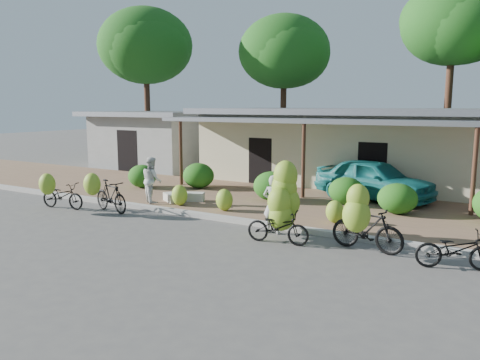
% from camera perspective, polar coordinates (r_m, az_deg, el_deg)
% --- Properties ---
extents(ground, '(100.00, 100.00, 0.00)m').
position_cam_1_polar(ground, '(12.20, -3.70, -7.44)').
color(ground, '#514F4C').
rests_on(ground, ground).
extents(sidewalk, '(60.00, 6.00, 0.12)m').
position_cam_1_polar(sidewalk, '(16.43, 6.14, -2.95)').
color(sidewalk, '#886349').
rests_on(sidewalk, ground).
extents(curb, '(60.00, 0.25, 0.15)m').
position_cam_1_polar(curb, '(13.82, 0.98, -5.13)').
color(curb, '#A8A399').
rests_on(curb, ground).
extents(shop_main, '(13.00, 8.50, 3.35)m').
position_cam_1_polar(shop_main, '(21.70, 12.71, 4.21)').
color(shop_main, beige).
rests_on(shop_main, ground).
extents(shop_grey, '(7.00, 6.00, 3.15)m').
position_cam_1_polar(shop_grey, '(27.19, -9.97, 5.00)').
color(shop_grey, '#9A9A95').
rests_on(shop_grey, ground).
extents(tree_back_left, '(5.87, 5.81, 9.45)m').
position_cam_1_polar(tree_back_left, '(30.73, -11.58, 15.87)').
color(tree_back_left, '#4C2B1E').
rests_on(tree_back_left, ground).
extents(tree_far_center, '(5.46, 5.36, 8.76)m').
position_cam_1_polar(tree_far_center, '(28.74, 5.15, 15.48)').
color(tree_far_center, '#4C2B1E').
rests_on(tree_far_center, ground).
extents(tree_center_right, '(5.18, 5.06, 9.49)m').
position_cam_1_polar(tree_center_right, '(26.80, 24.18, 17.07)').
color(tree_center_right, '#4C2B1E').
rests_on(tree_center_right, ground).
extents(hedge_0, '(1.21, 1.09, 0.94)m').
position_cam_1_polar(hedge_0, '(19.70, -11.83, 0.47)').
color(hedge_0, '#135012').
rests_on(hedge_0, sidewalk).
extents(hedge_1, '(1.32, 1.18, 1.03)m').
position_cam_1_polar(hedge_1, '(19.25, -5.08, 0.55)').
color(hedge_1, '#135012').
rests_on(hedge_1, sidewalk).
extents(hedge_2, '(1.34, 1.20, 1.04)m').
position_cam_1_polar(hedge_2, '(16.63, 3.89, -0.74)').
color(hedge_2, '#135012').
rests_on(hedge_2, sidewalk).
extents(hedge_3, '(1.21, 1.09, 0.95)m').
position_cam_1_polar(hedge_3, '(16.32, 12.83, -1.31)').
color(hedge_3, '#135012').
rests_on(hedge_3, sidewalk).
extents(hedge_4, '(1.23, 1.10, 0.96)m').
position_cam_1_polar(hedge_4, '(15.37, 18.64, -2.16)').
color(hedge_4, '#135012').
rests_on(hedge_4, sidewalk).
extents(bike_far_left, '(1.77, 1.30, 1.30)m').
position_cam_1_polar(bike_far_left, '(16.87, -21.09, -1.56)').
color(bike_far_left, black).
rests_on(bike_far_left, ground).
extents(bike_left, '(1.83, 1.32, 1.36)m').
position_cam_1_polar(bike_left, '(15.85, -15.84, -1.65)').
color(bike_left, black).
rests_on(bike_left, ground).
extents(bike_center, '(1.68, 1.22, 2.06)m').
position_cam_1_polar(bike_center, '(12.10, 5.12, -3.38)').
color(bike_center, black).
rests_on(bike_center, ground).
extents(bike_right, '(1.86, 1.29, 1.71)m').
position_cam_1_polar(bike_right, '(11.43, 14.90, -5.12)').
color(bike_right, black).
rests_on(bike_right, ground).
extents(bike_far_right, '(1.73, 1.05, 0.86)m').
position_cam_1_polar(bike_far_right, '(11.04, 24.80, -7.72)').
color(bike_far_right, black).
rests_on(bike_far_right, ground).
extents(loose_banana_a, '(0.56, 0.48, 0.70)m').
position_cam_1_polar(loose_banana_a, '(15.93, -7.38, -1.84)').
color(loose_banana_a, '#95A82A').
rests_on(loose_banana_a, sidewalk).
extents(loose_banana_b, '(0.57, 0.48, 0.71)m').
position_cam_1_polar(loose_banana_b, '(15.01, -1.92, -2.43)').
color(loose_banana_b, '#95A82A').
rests_on(loose_banana_b, sidewalk).
extents(loose_banana_c, '(0.53, 0.45, 0.66)m').
position_cam_1_polar(loose_banana_c, '(13.74, 11.49, -3.80)').
color(loose_banana_c, '#95A82A').
rests_on(loose_banana_c, sidewalk).
extents(sack_near, '(0.94, 0.71, 0.30)m').
position_cam_1_polar(sack_near, '(16.67, -5.87, -2.04)').
color(sack_near, beige).
rests_on(sack_near, sidewalk).
extents(sack_far, '(0.84, 0.71, 0.28)m').
position_cam_1_polar(sack_far, '(16.68, -8.32, -2.12)').
color(sack_far, beige).
rests_on(sack_far, sidewalk).
extents(vendor, '(0.62, 0.44, 1.62)m').
position_cam_1_polar(vendor, '(12.74, 4.09, -2.98)').
color(vendor, '#979797').
rests_on(vendor, ground).
extents(bystander, '(0.98, 0.93, 1.60)m').
position_cam_1_polar(bystander, '(16.52, -10.70, 0.04)').
color(bystander, silver).
rests_on(bystander, sidewalk).
extents(teal_van, '(4.61, 2.83, 1.47)m').
position_cam_1_polar(teal_van, '(17.39, 16.00, 0.07)').
color(teal_van, '#1A7575').
rests_on(teal_van, sidewalk).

